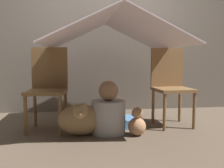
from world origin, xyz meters
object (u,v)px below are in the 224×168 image
at_px(chair_right, 170,83).
at_px(dog, 81,119).
at_px(chair_left, 48,85).
at_px(person_front, 108,112).

bearing_deg(chair_right, dog, -166.61).
bearing_deg(dog, chair_right, 16.62).
relative_size(chair_left, chair_right, 1.00).
relative_size(person_front, dog, 1.20).
bearing_deg(chair_left, dog, -36.10).
xyz_separation_m(chair_right, person_front, (-0.78, -0.26, -0.28)).
bearing_deg(chair_right, person_front, -164.70).
xyz_separation_m(person_front, dog, (-0.29, -0.06, -0.04)).
height_order(chair_right, person_front, chair_right).
distance_m(chair_left, dog, 0.57).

